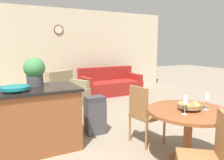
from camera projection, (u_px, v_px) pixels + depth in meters
wall_back at (56, 52)px, 6.89m from camera, size 8.00×0.09×2.70m
dining_table at (188, 122)px, 2.81m from camera, size 1.06×1.06×0.72m
dining_chair_near_left at (209, 155)px, 2.06m from camera, size 0.59×0.59×0.93m
dining_chair_far_side at (144, 112)px, 3.40m from camera, size 0.47×0.47×0.93m
fruit_bowl at (189, 106)px, 2.77m from camera, size 0.29×0.29×0.10m
wine_glass_left at (185, 101)px, 2.57m from camera, size 0.07×0.07×0.23m
wine_glass_right at (207, 97)px, 2.77m from camera, size 0.07×0.07×0.23m
kitchen_island at (30, 119)px, 3.19m from camera, size 1.40×0.80×0.93m
teal_bowl at (15, 88)px, 2.92m from camera, size 0.38×0.38×0.07m
potted_plant at (35, 71)px, 3.30m from camera, size 0.32×0.32×0.43m
trash_bin at (95, 115)px, 3.81m from camera, size 0.34×0.24×0.67m
couch at (110, 85)px, 7.01m from camera, size 1.94×0.95×0.85m
armchair at (67, 93)px, 5.80m from camera, size 1.12×1.13×0.87m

